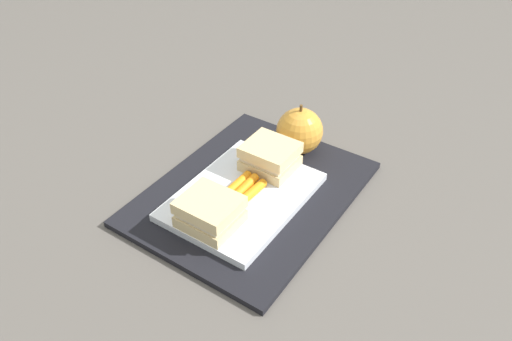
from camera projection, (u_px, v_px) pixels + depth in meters
name	position (u px, v px, depth m)	size (l,w,h in m)	color
ground_plane	(252.00, 195.00, 0.81)	(2.40, 2.40, 0.00)	#56514C
lunchbag_mat	(252.00, 193.00, 0.80)	(0.36, 0.28, 0.01)	black
food_tray	(242.00, 196.00, 0.78)	(0.23, 0.17, 0.01)	white
sandwich_half_left	(210.00, 212.00, 0.71)	(0.07, 0.08, 0.04)	#DBC189
sandwich_half_right	(270.00, 157.00, 0.81)	(0.07, 0.08, 0.04)	#DBC189
carrot_sticks_bundle	(242.00, 190.00, 0.77)	(0.08, 0.04, 0.02)	orange
apple	(300.00, 131.00, 0.86)	(0.08, 0.08, 0.09)	gold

